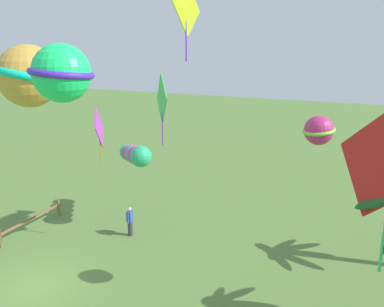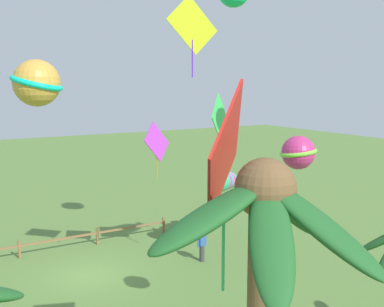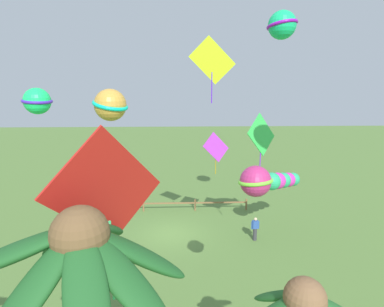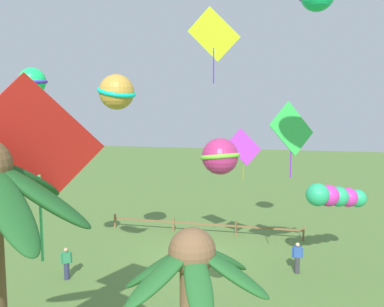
{
  "view_description": "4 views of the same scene",
  "coord_description": "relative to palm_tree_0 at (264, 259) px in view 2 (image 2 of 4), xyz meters",
  "views": [
    {
      "loc": [
        11.22,
        12.04,
        9.99
      ],
      "look_at": [
        -1.93,
        6.25,
        6.0
      ],
      "focal_mm": 38.55,
      "sensor_mm": 36.0,
      "label": 1
    },
    {
      "loc": [
        6.91,
        21.05,
        9.07
      ],
      "look_at": [
        -1.92,
        6.26,
        6.52
      ],
      "focal_mm": 44.98,
      "sensor_mm": 36.0,
      "label": 2
    },
    {
      "loc": [
        -0.71,
        20.0,
        9.96
      ],
      "look_at": [
        -1.25,
        5.9,
        6.95
      ],
      "focal_mm": 29.21,
      "sensor_mm": 36.0,
      "label": 3
    },
    {
      "loc": [
        -4.87,
        21.46,
        8.34
      ],
      "look_at": [
        -1.61,
        7.39,
        6.69
      ],
      "focal_mm": 37.9,
      "sensor_mm": 36.0,
      "label": 4
    }
  ],
  "objects": [
    {
      "name": "kite_diamond_4",
      "position": [
        -6.4,
        -10.92,
        1.61
      ],
      "size": [
        1.9,
        1.51,
        3.34
      ],
      "color": "#38D554"
    },
    {
      "name": "kite_ball_1",
      "position": [
        -4.4,
        -3.82,
        1.24
      ],
      "size": [
        1.58,
        1.58,
        1.01
      ],
      "color": "#BD2C70"
    },
    {
      "name": "kite_tube_9",
      "position": [
        -8.68,
        -13.87,
        -1.85
      ],
      "size": [
        3.21,
        3.23,
        1.59
      ],
      "color": "#28B473"
    },
    {
      "name": "rail_fence",
      "position": [
        -1.06,
        -18.42,
        -5.15
      ],
      "size": [
        12.81,
        0.12,
        0.95
      ],
      "color": "brown",
      "rests_on": "ground"
    },
    {
      "name": "kite_diamond_7",
      "position": [
        -0.2,
        -1.65,
        1.68
      ],
      "size": [
        2.41,
        2.51,
        4.7
      ],
      "color": "red"
    },
    {
      "name": "kite_diamond_2",
      "position": [
        -4.15,
        -12.76,
        0.6
      ],
      "size": [
        1.68,
        0.88,
        2.61
      ],
      "color": "#C138D6"
    },
    {
      "name": "kite_ball_5",
      "position": [
        1.59,
        -10.64,
        3.3
      ],
      "size": [
        2.52,
        2.52,
        1.65
      ],
      "color": "gold"
    },
    {
      "name": "ground_plane",
      "position": [
        -1.28,
        -14.29,
        -5.76
      ],
      "size": [
        120.0,
        120.0,
        0.0
      ],
      "primitive_type": "plane",
      "color": "#567A38"
    },
    {
      "name": "kite_diamond_8",
      "position": [
        -3.4,
        -8.34,
        5.3
      ],
      "size": [
        2.06,
        0.14,
        2.87
      ],
      "color": "#C8F01B"
    },
    {
      "name": "spectator_0",
      "position": [
        -6.88,
        -13.2,
        -4.94
      ],
      "size": [
        0.55,
        0.28,
        1.59
      ],
      "color": "#38383D",
      "rests_on": "ground"
    },
    {
      "name": "palm_tree_0",
      "position": [
        0.0,
        0.0,
        0.0
      ],
      "size": [
        4.85,
        4.83,
        7.71
      ],
      "color": "brown",
      "rests_on": "ground"
    }
  ]
}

